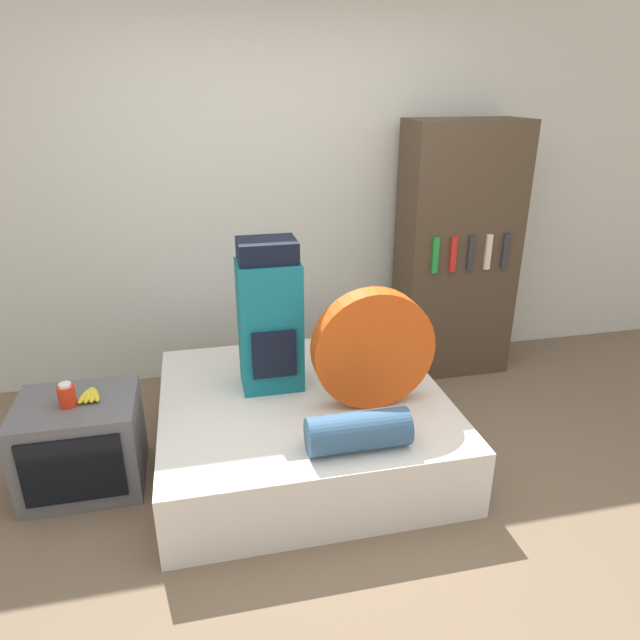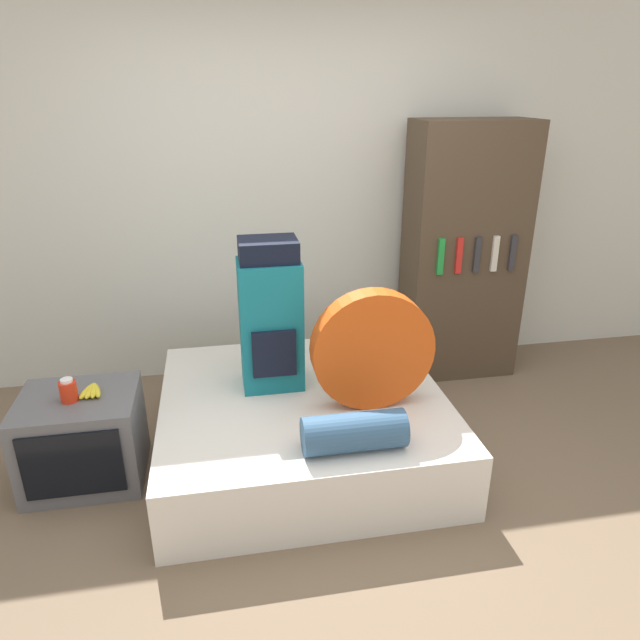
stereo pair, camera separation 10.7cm
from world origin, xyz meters
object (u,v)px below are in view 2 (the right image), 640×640
at_px(backpack, 271,317).
at_px(television, 83,438).
at_px(bookshelf, 463,254).
at_px(tent_bag, 372,350).
at_px(canister, 68,391).
at_px(sleeping_roll, 354,432).

xyz_separation_m(backpack, television, (-1.05, -0.19, -0.55)).
distance_m(backpack, bookshelf, 1.60).
distance_m(backpack, tent_bag, 0.61).
xyz_separation_m(canister, bookshelf, (2.51, 0.91, 0.34)).
xyz_separation_m(tent_bag, bookshelf, (0.94, 1.02, 0.19)).
distance_m(sleeping_roll, canister, 1.47).
height_order(backpack, bookshelf, bookshelf).
distance_m(sleeping_roll, bookshelf, 1.86).
bearing_deg(backpack, tent_bag, -33.23).
bearing_deg(sleeping_roll, tent_bag, 64.44).
distance_m(backpack, canister, 1.11).
xyz_separation_m(television, bookshelf, (2.49, 0.88, 0.65)).
xyz_separation_m(backpack, sleeping_roll, (0.31, -0.72, -0.33)).
xyz_separation_m(tent_bag, sleeping_roll, (-0.19, -0.39, -0.23)).
relative_size(backpack, sleeping_roll, 1.74).
bearing_deg(tent_bag, television, 174.84).
bearing_deg(tent_bag, sleeping_roll, -115.56).
bearing_deg(bookshelf, canister, -160.12).
xyz_separation_m(sleeping_roll, canister, (-1.38, 0.51, 0.08)).
distance_m(sleeping_roll, television, 1.48).
distance_m(backpack, television, 1.20).
bearing_deg(sleeping_roll, television, 158.57).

